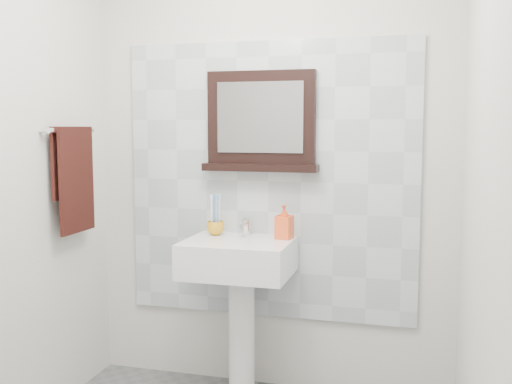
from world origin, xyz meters
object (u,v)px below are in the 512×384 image
(framed_mirror, at_px, (261,124))
(toothbrush_cup, at_px, (215,228))
(hand_towel, at_px, (74,171))
(pedestal_sink, at_px, (239,274))
(soap_dispenser, at_px, (284,222))

(framed_mirror, bearing_deg, toothbrush_cup, -160.33)
(framed_mirror, xyz_separation_m, hand_towel, (-0.90, -0.38, -0.24))
(pedestal_sink, relative_size, framed_mirror, 1.53)
(framed_mirror, relative_size, hand_towel, 1.14)
(hand_towel, bearing_deg, pedestal_sink, 13.27)
(framed_mirror, distance_m, hand_towel, 1.01)
(soap_dispenser, bearing_deg, hand_towel, -154.49)
(toothbrush_cup, distance_m, hand_towel, 0.80)
(framed_mirror, bearing_deg, hand_towel, -157.04)
(pedestal_sink, bearing_deg, hand_towel, -166.73)
(soap_dispenser, bearing_deg, toothbrush_cup, -170.84)
(pedestal_sink, height_order, framed_mirror, framed_mirror)
(hand_towel, bearing_deg, soap_dispenser, 15.63)
(soap_dispenser, distance_m, framed_mirror, 0.54)
(toothbrush_cup, height_order, framed_mirror, framed_mirror)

